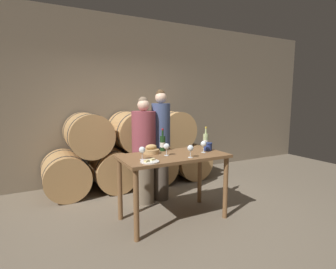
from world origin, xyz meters
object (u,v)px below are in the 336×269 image
(tasting_table, at_px, (173,164))
(wine_glass_left, at_px, (166,147))
(person_left, at_px, (144,150))
(cheese_plate, at_px, (150,161))
(blue_crock, at_px, (208,146))
(wine_glass_far_left, at_px, (142,150))
(wine_glass_right, at_px, (204,144))
(person_right, at_px, (161,144))
(bread_basket, at_px, (151,150))
(wine_bottle_white, at_px, (206,141))
(wine_bottle_red, at_px, (163,143))
(wine_glass_center, at_px, (190,148))

(tasting_table, height_order, wine_glass_left, wine_glass_left)
(person_left, bearing_deg, cheese_plate, -108.43)
(person_left, bearing_deg, blue_crock, -44.61)
(wine_glass_far_left, distance_m, wine_glass_left, 0.37)
(wine_glass_far_left, bearing_deg, blue_crock, 5.06)
(person_left, relative_size, wine_glass_right, 10.28)
(wine_glass_left, bearing_deg, blue_crock, 2.19)
(person_right, xyz_separation_m, bread_basket, (-0.40, -0.51, 0.02))
(person_left, bearing_deg, tasting_table, -80.01)
(blue_crock, distance_m, wine_glass_right, 0.18)
(tasting_table, height_order, wine_glass_far_left, wine_glass_far_left)
(wine_bottle_white, distance_m, wine_glass_right, 0.33)
(wine_bottle_red, xyz_separation_m, wine_glass_center, (0.12, -0.54, 0.01))
(tasting_table, relative_size, wine_glass_center, 8.74)
(wine_bottle_red, height_order, wine_glass_center, wine_bottle_red)
(wine_bottle_white, bearing_deg, blue_crock, -115.59)
(blue_crock, relative_size, bread_basket, 0.59)
(blue_crock, xyz_separation_m, wine_glass_far_left, (-1.04, -0.09, 0.06))
(wine_bottle_red, relative_size, wine_glass_left, 1.98)
(person_left, bearing_deg, wine_glass_right, -54.45)
(wine_bottle_white, relative_size, wine_glass_far_left, 1.99)
(bread_basket, bearing_deg, person_left, 78.43)
(wine_bottle_white, height_order, wine_glass_center, wine_bottle_white)
(tasting_table, distance_m, bread_basket, 0.35)
(wine_glass_left, bearing_deg, wine_bottle_white, 13.99)
(wine_glass_far_left, bearing_deg, bread_basket, 48.71)
(cheese_plate, relative_size, wine_glass_left, 1.39)
(cheese_plate, bearing_deg, wine_glass_right, 10.41)
(tasting_table, bearing_deg, cheese_plate, -152.03)
(tasting_table, xyz_separation_m, wine_glass_left, (-0.10, -0.01, 0.25))
(wine_bottle_red, bearing_deg, tasting_table, -87.82)
(tasting_table, height_order, wine_bottle_red, wine_bottle_red)
(person_right, distance_m, wine_bottle_red, 0.46)
(blue_crock, distance_m, cheese_plate, 1.04)
(cheese_plate, xyz_separation_m, wine_glass_far_left, (-0.03, 0.16, 0.11))
(blue_crock, bearing_deg, wine_glass_far_left, -174.94)
(person_left, xyz_separation_m, bread_basket, (-0.10, -0.51, 0.11))
(person_right, bearing_deg, blue_crock, -59.47)
(person_right, height_order, blue_crock, person_right)
(tasting_table, height_order, person_right, person_right)
(person_right, xyz_separation_m, cheese_plate, (-0.60, -0.94, -0.01))
(wine_bottle_red, xyz_separation_m, bread_basket, (-0.22, -0.09, -0.06))
(wine_glass_left, bearing_deg, tasting_table, 3.36)
(wine_bottle_red, relative_size, wine_glass_center, 1.98)
(person_left, distance_m, blue_crock, 0.99)
(wine_bottle_red, distance_m, wine_bottle_white, 0.67)
(person_left, height_order, wine_glass_left, person_left)
(cheese_plate, bearing_deg, person_left, 71.57)
(tasting_table, distance_m, blue_crock, 0.60)
(tasting_table, relative_size, cheese_plate, 6.29)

